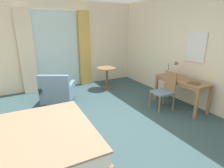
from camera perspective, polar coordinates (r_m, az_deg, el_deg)
name	(u,v)px	position (r m, az deg, el deg)	size (l,w,h in m)	color
ground	(103,130)	(3.88, -2.93, -14.25)	(5.83, 6.88, 0.10)	#334C51
wall_back	(60,45)	(6.35, -15.89, 11.59)	(5.43, 0.12, 2.80)	beige
wall_right	(198,51)	(5.07, 25.38, 9.20)	(0.12, 6.48, 2.80)	beige
balcony_glass_door	(57,51)	(6.26, -16.76, 9.89)	(1.38, 0.02, 2.47)	silver
curtain_panel_left	(27,53)	(6.04, -25.07, 8.80)	(0.45, 0.10, 2.48)	beige
curtain_panel_right	(85,49)	(6.41, -8.51, 10.66)	(0.38, 0.10, 2.48)	tan
bed	(17,151)	(3.16, -27.70, -18.04)	(2.22, 1.91, 1.00)	olive
writing_desk	(182,83)	(4.89, 21.03, 0.38)	(0.55, 1.35, 0.74)	olive
desk_chair	(165,89)	(4.72, 16.39, -1.48)	(0.50, 0.44, 0.94)	slate
desk_lamp	(174,65)	(5.06, 18.97, 5.75)	(0.26, 0.26, 0.44)	#4C4C51
closed_book	(194,83)	(4.59, 24.25, 0.30)	(0.23, 0.25, 0.02)	brown
armchair_by_window	(58,92)	(5.04, -16.57, -2.41)	(1.04, 1.06, 0.87)	slate
round_cafe_table	(107,73)	(6.03, -1.62, 3.42)	(0.63, 0.63, 0.71)	olive
wall_mirror	(196,47)	(5.00, 24.87, 10.37)	(0.02, 0.53, 0.72)	silver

